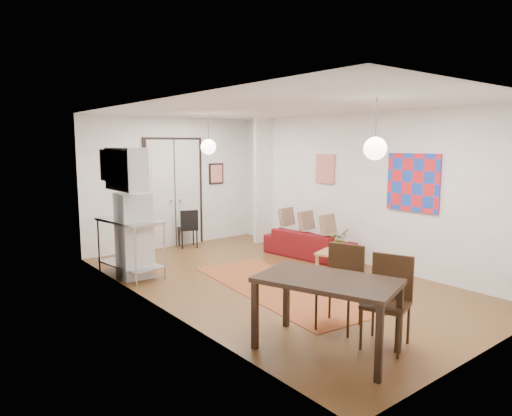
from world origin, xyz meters
TOP-DOWN VIEW (x-y plane):
  - floor at (0.00, 0.00)m, footprint 7.00×7.00m
  - ceiling at (0.00, 0.00)m, footprint 4.20×7.00m
  - wall_back at (0.00, 3.50)m, footprint 4.20×0.02m
  - wall_front at (0.00, -3.50)m, footprint 4.20×0.02m
  - wall_left at (-2.10, 0.00)m, footprint 0.02×7.00m
  - wall_right at (2.10, 0.00)m, footprint 0.02×7.00m
  - double_doors at (0.00, 3.46)m, footprint 1.44×0.06m
  - stub_partition at (1.85, 2.55)m, footprint 0.50×0.10m
  - wall_cabinet at (-1.92, 1.50)m, footprint 0.35×1.00m
  - painting_popart at (2.08, -1.25)m, footprint 0.05×1.00m
  - painting_abstract at (2.08, 0.80)m, footprint 0.05×0.50m
  - poster_back at (1.15, 3.47)m, footprint 0.40×0.03m
  - print_left at (-2.07, 2.00)m, footprint 0.03×0.44m
  - pendant_back at (0.00, 2.00)m, footprint 0.30×0.30m
  - pendant_front at (0.00, -2.00)m, footprint 0.30×0.30m
  - kilim_rug at (-0.20, -0.35)m, footprint 1.70×3.64m
  - sofa at (1.65, 0.81)m, footprint 1.00×1.98m
  - coffee_table at (1.30, -0.22)m, footprint 0.97×0.74m
  - potted_plant at (1.40, -0.22)m, footprint 0.39×0.41m
  - kitchen_counter at (-1.75, 1.84)m, footprint 0.83×1.38m
  - bowl at (-1.75, 1.54)m, footprint 0.27×0.27m
  - soap_bottle at (-1.75, 2.09)m, footprint 0.11×0.11m
  - fridge at (-1.75, 1.67)m, footprint 0.54×0.54m
  - dining_table at (-1.26, -2.38)m, footprint 1.34×1.72m
  - dining_chair_near at (-0.66, -1.92)m, footprint 0.63×0.77m
  - dining_chair_far at (-0.66, -2.62)m, footprint 0.63×0.77m
  - black_side_chair at (0.15, 3.23)m, footprint 0.49×0.50m

SIDE VIEW (x-z plane):
  - floor at x=0.00m, z-range 0.00..0.00m
  - kilim_rug at x=-0.20m, z-range 0.00..0.01m
  - sofa at x=1.65m, z-range 0.00..0.55m
  - coffee_table at x=1.30m, z-range 0.14..0.52m
  - black_side_chair at x=0.15m, z-range 0.07..0.93m
  - potted_plant at x=1.40m, z-range 0.38..0.75m
  - dining_chair_near at x=-0.66m, z-range 0.08..1.12m
  - dining_chair_far at x=-0.66m, z-range 0.08..1.12m
  - kitchen_counter at x=-1.75m, z-range 0.16..1.16m
  - fridge at x=-1.75m, z-range 0.00..1.48m
  - dining_table at x=-1.26m, z-range 0.33..1.17m
  - bowl at x=-1.75m, z-range 1.00..1.05m
  - soap_bottle at x=-1.75m, z-range 1.00..1.20m
  - double_doors at x=0.00m, z-range -0.05..2.45m
  - wall_back at x=0.00m, z-range 0.00..2.90m
  - wall_front at x=0.00m, z-range 0.00..2.90m
  - wall_left at x=-2.10m, z-range 0.00..2.90m
  - wall_right at x=2.10m, z-range 0.00..2.90m
  - stub_partition at x=1.85m, z-range 0.00..2.90m
  - poster_back at x=1.15m, z-range 1.35..1.85m
  - painting_popart at x=2.08m, z-range 1.15..2.15m
  - painting_abstract at x=2.08m, z-range 1.50..2.10m
  - wall_cabinet at x=-1.92m, z-range 1.55..2.25m
  - print_left at x=-2.07m, z-range 1.68..2.22m
  - pendant_back at x=0.00m, z-range 1.85..2.65m
  - pendant_front at x=0.00m, z-range 1.85..2.65m
  - ceiling at x=0.00m, z-range 2.89..2.91m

